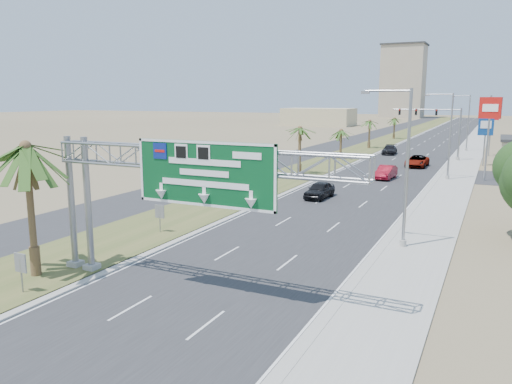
{
  "coord_description": "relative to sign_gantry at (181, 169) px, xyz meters",
  "views": [
    {
      "loc": [
        12.39,
        -9.71,
        9.38
      ],
      "look_at": [
        0.39,
        15.13,
        4.2
      ],
      "focal_mm": 35.0,
      "sensor_mm": 36.0,
      "label": 1
    }
  ],
  "objects": [
    {
      "name": "pole_sign_blue",
      "position": [
        11.91,
        57.34,
        -0.53
      ],
      "size": [
        2.02,
        0.68,
        7.51
      ],
      "color": "gray",
      "rests_on": "ground"
    },
    {
      "name": "streetlight_near",
      "position": [
        8.36,
        12.07,
        -1.36
      ],
      "size": [
        3.27,
        0.44,
        10.0
      ],
      "color": "gray",
      "rests_on": "ground"
    },
    {
      "name": "pole_sign_red_near",
      "position": [
        12.49,
        43.25,
        1.66
      ],
      "size": [
        2.39,
        0.93,
        9.74
      ],
      "color": "gray",
      "rests_on": "ground"
    },
    {
      "name": "sign_gantry",
      "position": [
        0.0,
        0.0,
        0.0
      ],
      "size": [
        16.75,
        1.24,
        7.5
      ],
      "color": "gray",
      "rests_on": "ground"
    },
    {
      "name": "median_grass",
      "position": [
        -8.94,
        100.07,
        -6.0
      ],
      "size": [
        7.0,
        300.0,
        0.12
      ],
      "primitive_type": "cube",
      "color": "#425224",
      "rests_on": "ground"
    },
    {
      "name": "palm_near",
      "position": [
        -8.14,
        -1.93,
        0.87
      ],
      "size": [
        5.7,
        5.7,
        8.35
      ],
      "color": "brown",
      "rests_on": "ground"
    },
    {
      "name": "car_far",
      "position": [
        -2.92,
        66.58,
        -5.29
      ],
      "size": [
        2.55,
        5.46,
        1.54
      ],
      "primitive_type": "imported",
      "rotation": [
        0.0,
        0.0,
        0.07
      ],
      "color": "black",
      "rests_on": "ground"
    },
    {
      "name": "tower_distant",
      "position": [
        -30.94,
        240.07,
        11.44
      ],
      "size": [
        20.0,
        16.0,
        35.0
      ],
      "primitive_type": "cube",
      "color": "tan",
      "rests_on": "ground"
    },
    {
      "name": "palm_row_d",
      "position": [
        -8.44,
        56.07,
        -1.64
      ],
      "size": [
        3.99,
        3.99,
        5.45
      ],
      "color": "brown",
      "rests_on": "ground"
    },
    {
      "name": "car_left_lane",
      "position": [
        -1.42,
        25.08,
        -5.28
      ],
      "size": [
        2.04,
        4.65,
        1.56
      ],
      "primitive_type": "imported",
      "rotation": [
        0.0,
        0.0,
        -0.05
      ],
      "color": "black",
      "rests_on": "ground"
    },
    {
      "name": "opposing_road",
      "position": [
        -15.94,
        100.07,
        -6.05
      ],
      "size": [
        8.0,
        300.0,
        0.02
      ],
      "primitive_type": "cube",
      "color": "#28282B",
      "rests_on": "ground"
    },
    {
      "name": "pole_sign_red_far",
      "position": [
        12.36,
        71.19,
        0.18
      ],
      "size": [
        2.21,
        0.4,
        7.93
      ],
      "color": "gray",
      "rests_on": "ground"
    },
    {
      "name": "palm_row_f",
      "position": [
        -8.44,
        100.07,
        -1.35
      ],
      "size": [
        3.99,
        3.99,
        5.75
      ],
      "color": "brown",
      "rests_on": "ground"
    },
    {
      "name": "car_mid_lane",
      "position": [
        1.92,
        39.63,
        -5.27
      ],
      "size": [
        1.92,
        4.88,
        1.58
      ],
      "primitive_type": "imported",
      "rotation": [
        0.0,
        0.0,
        -0.05
      ],
      "color": "maroon",
      "rests_on": "ground"
    },
    {
      "name": "sidewalk_right",
      "position": [
        9.56,
        100.07,
        -6.01
      ],
      "size": [
        4.0,
        300.0,
        0.1
      ],
      "primitive_type": "cube",
      "color": "#9E9B93",
      "rests_on": "ground"
    },
    {
      "name": "median_signback_a",
      "position": [
        -6.74,
        -3.93,
        -4.61
      ],
      "size": [
        0.75,
        0.08,
        2.08
      ],
      "color": "gray",
      "rests_on": "ground"
    },
    {
      "name": "building_distant_left",
      "position": [
        -43.94,
        150.07,
        -3.06
      ],
      "size": [
        24.0,
        14.0,
        6.0
      ],
      "primitive_type": "cube",
      "color": "#CFBF8C",
      "rests_on": "ground"
    },
    {
      "name": "palm_row_e",
      "position": [
        -8.44,
        75.07,
        -0.97
      ],
      "size": [
        3.99,
        3.99,
        6.15
      ],
      "color": "brown",
      "rests_on": "ground"
    },
    {
      "name": "streetlight_mid",
      "position": [
        8.36,
        42.07,
        -1.36
      ],
      "size": [
        3.27,
        0.44,
        10.0
      ],
      "color": "gray",
      "rests_on": "ground"
    },
    {
      "name": "median_signback_b",
      "position": [
        -7.44,
        8.07,
        -4.61
      ],
      "size": [
        0.75,
        0.08,
        2.08
      ],
      "color": "gray",
      "rests_on": "ground"
    },
    {
      "name": "palm_row_b",
      "position": [
        -8.44,
        22.07,
        -1.16
      ],
      "size": [
        3.99,
        3.99,
        5.95
      ],
      "color": "brown",
      "rests_on": "ground"
    },
    {
      "name": "car_right_lane",
      "position": [
        3.7,
        52.04,
        -5.26
      ],
      "size": [
        2.78,
        5.79,
        1.59
      ],
      "primitive_type": "imported",
      "rotation": [
        0.0,
        0.0,
        -0.02
      ],
      "color": "gray",
      "rests_on": "ground"
    },
    {
      "name": "palm_row_c",
      "position": [
        -8.44,
        38.07,
        -0.39
      ],
      "size": [
        3.99,
        3.99,
        6.75
      ],
      "color": "brown",
      "rests_on": "ground"
    },
    {
      "name": "road",
      "position": [
        1.06,
        100.07,
        -6.05
      ],
      "size": [
        12.0,
        300.0,
        0.02
      ],
      "primitive_type": "cube",
      "color": "#28282B",
      "rests_on": "ground"
    },
    {
      "name": "signal_mast",
      "position": [
        6.23,
        62.05,
        -1.21
      ],
      "size": [
        10.28,
        0.71,
        8.0
      ],
      "color": "gray",
      "rests_on": "ground"
    },
    {
      "name": "streetlight_far",
      "position": [
        8.36,
        78.07,
        -1.36
      ],
      "size": [
        3.27,
        0.44,
        10.0
      ],
      "color": "gray",
      "rests_on": "ground"
    }
  ]
}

